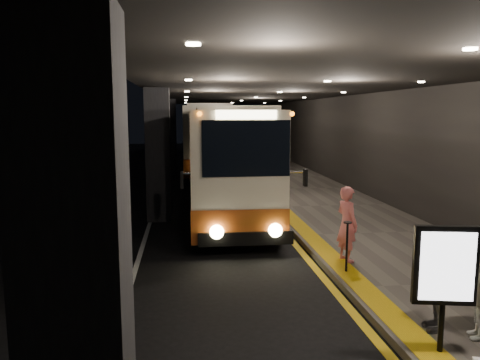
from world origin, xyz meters
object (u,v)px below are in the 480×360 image
passenger_boarding (347,224)px  stanchion_post (347,247)px  passenger_waiting_grey (437,285)px  passenger_waiting_white (478,288)px  coach_second (209,141)px  info_sign (445,268)px  coach_main (225,164)px

passenger_boarding → stanchion_post: size_ratio=1.60×
passenger_waiting_grey → stanchion_post: 2.87m
passenger_waiting_white → stanchion_post: passenger_waiting_white is taller
coach_second → passenger_boarding: 18.91m
passenger_waiting_white → info_sign: 0.97m
coach_main → info_sign: (2.16, -10.86, -0.34)m
coach_second → stanchion_post: bearing=-81.7°
passenger_boarding → stanchion_post: passenger_boarding is taller
passenger_waiting_grey → info_sign: (-0.30, -0.68, 0.52)m
coach_main → passenger_waiting_white: 10.94m
coach_main → passenger_waiting_grey: size_ratio=7.95×
coach_main → passenger_waiting_white: coach_main is taller
stanchion_post → passenger_waiting_white: bearing=-73.4°
passenger_waiting_white → passenger_waiting_grey: (-0.47, 0.32, -0.05)m
coach_second → stanchion_post: (1.93, -19.51, -1.20)m
stanchion_post → info_sign: bearing=-87.2°
passenger_boarding → stanchion_post: bearing=143.8°
coach_main → info_sign: size_ratio=6.31×
coach_second → passenger_waiting_grey: 22.49m
stanchion_post → coach_main: bearing=105.2°
info_sign → stanchion_post: info_sign is taller
coach_main → info_sign: bearing=-77.4°
passenger_waiting_white → stanchion_post: bearing=-144.7°
coach_second → passenger_waiting_grey: coach_second is taller
coach_main → coach_second: (0.06, 12.16, 0.15)m
passenger_waiting_grey → stanchion_post: (-0.47, 2.83, -0.19)m
coach_main → coach_second: coach_second is taller
coach_main → stanchion_post: coach_main is taller
info_sign → coach_main: bearing=112.6°
passenger_waiting_white → passenger_waiting_grey: 0.57m
passenger_boarding → info_sign: info_sign is taller
coach_second → passenger_waiting_white: coach_second is taller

